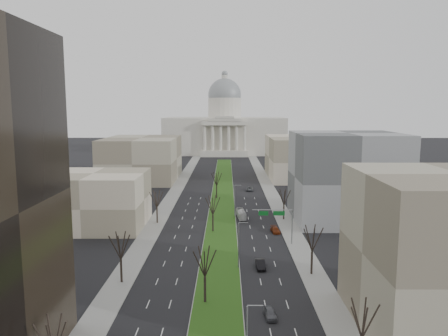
{
  "coord_description": "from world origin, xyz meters",
  "views": [
    {
      "loc": [
        1.42,
        -25.67,
        30.82
      ],
      "look_at": [
        0.61,
        104.66,
        12.66
      ],
      "focal_mm": 35.0,
      "sensor_mm": 36.0,
      "label": 1
    }
  ],
  "objects_px": {
    "car_red": "(275,230)",
    "box_van": "(241,214)",
    "car_grey_far": "(250,189)",
    "car_grey_near": "(270,313)",
    "car_black": "(260,264)"
  },
  "relations": [
    {
      "from": "car_red",
      "to": "box_van",
      "type": "xyz_separation_m",
      "value": [
        -8.0,
        14.2,
        0.47
      ]
    },
    {
      "from": "car_grey_far",
      "to": "car_red",
      "type": "bearing_deg",
      "value": -81.24
    },
    {
      "from": "car_grey_near",
      "to": "box_van",
      "type": "bearing_deg",
      "value": 87.48
    },
    {
      "from": "car_grey_far",
      "to": "car_black",
      "type": "bearing_deg",
      "value": -86.38
    },
    {
      "from": "box_van",
      "to": "car_grey_far",
      "type": "bearing_deg",
      "value": 78.44
    },
    {
      "from": "car_grey_near",
      "to": "car_red",
      "type": "relative_size",
      "value": 0.86
    },
    {
      "from": "car_black",
      "to": "car_red",
      "type": "distance_m",
      "value": 24.83
    },
    {
      "from": "car_grey_near",
      "to": "box_van",
      "type": "distance_m",
      "value": 58.46
    },
    {
      "from": "car_black",
      "to": "car_grey_far",
      "type": "distance_m",
      "value": 78.85
    },
    {
      "from": "car_grey_far",
      "to": "box_van",
      "type": "height_order",
      "value": "box_van"
    },
    {
      "from": "car_red",
      "to": "car_black",
      "type": "bearing_deg",
      "value": -108.54
    },
    {
      "from": "car_grey_near",
      "to": "car_black",
      "type": "distance_m",
      "value": 20.01
    },
    {
      "from": "car_black",
      "to": "car_grey_far",
      "type": "xyz_separation_m",
      "value": [
        2.07,
        78.83,
        -0.1
      ]
    },
    {
      "from": "car_grey_near",
      "to": "box_van",
      "type": "height_order",
      "value": "box_van"
    },
    {
      "from": "car_grey_far",
      "to": "box_van",
      "type": "bearing_deg",
      "value": -91.26
    }
  ]
}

